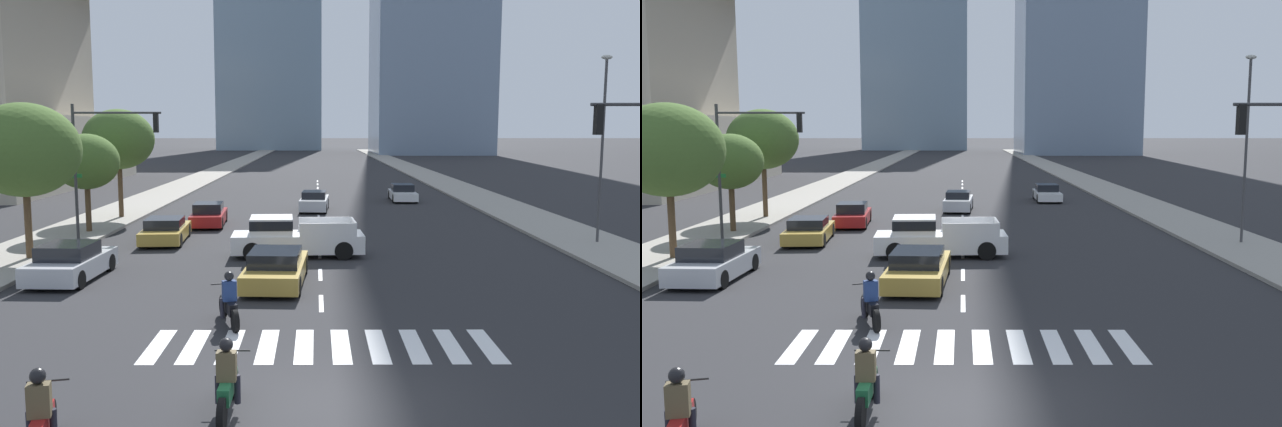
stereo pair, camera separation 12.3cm
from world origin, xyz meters
The scene contains 21 objects.
ground_plane centered at (0.00, 0.00, 0.00)m, with size 800.00×800.00×0.00m, color #28282B.
sidewalk_east centered at (12.48, 30.00, 0.07)m, with size 4.00×260.00×0.15m, color gray.
sidewalk_west centered at (-12.48, 30.00, 0.07)m, with size 4.00×260.00×0.15m, color gray.
crosswalk_near centered at (0.00, 3.54, 0.00)m, with size 8.55×2.60×0.01m.
lane_divider_center centered at (0.00, 31.54, 0.00)m, with size 0.14×50.00×0.01m.
motorcycle_lead centered at (-4.63, -1.84, 0.58)m, with size 0.78×2.08×1.49m.
motorcycle_trailing centered at (-1.80, -0.31, 0.58)m, with size 0.70×2.11×1.49m.
motorcycle_third centered at (-2.53, 5.36, 0.58)m, with size 0.99×2.05×1.49m.
pickup_truck centered at (-1.19, 15.06, 0.81)m, with size 5.53×2.24×1.67m.
sedan_white_0 centered at (6.29, 36.64, 0.57)m, with size 1.84×4.53×1.24m.
sedan_red_1 centered at (-6.08, 23.98, 0.59)m, with size 1.99×4.52×1.28m.
sedan_silver_2 centered at (-0.26, 30.61, 0.61)m, with size 1.97×4.48×1.31m.
sedan_gold_3 centered at (-1.53, 10.02, 0.57)m, with size 2.12×4.87×1.23m.
sedan_silver_4 centered at (-8.81, 10.78, 0.61)m, with size 2.08×4.32×1.32m.
sedan_gold_5 centered at (-7.24, 18.59, 0.55)m, with size 2.13×4.56×1.18m.
traffic_signal_far centered at (-9.84, 18.37, 4.42)m, with size 4.34×0.28×6.28m.
street_lamp_east centered at (12.78, 17.70, 4.97)m, with size 0.50×0.24×8.41m.
street_tree_nearest centered at (-11.68, 14.06, 4.47)m, with size 4.37×4.37×6.18m.
street_tree_second centered at (-11.68, 21.02, 3.67)m, with size 3.28×3.28×4.92m.
street_tree_third centered at (-11.68, 26.60, 4.70)m, with size 4.12×4.12×6.31m.
office_tower_left_skyline centered at (-12.08, 165.33, 38.35)m, with size 26.65×20.95×77.74m.
Camera 1 is at (-0.16, -12.03, 5.27)m, focal length 36.92 mm.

